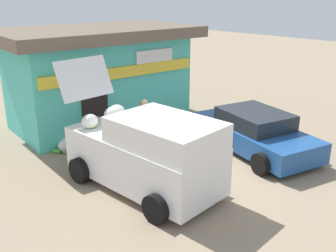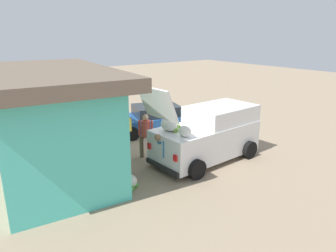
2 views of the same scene
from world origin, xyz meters
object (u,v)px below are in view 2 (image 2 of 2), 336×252
Objects in this scene: delivery_van at (208,134)px; storefront_bar at (48,121)px; customer_bending at (167,147)px; paint_bucket at (106,135)px; parked_sedan at (156,119)px; vendor_standing at (146,133)px; unloaded_banana_pile at (127,181)px.

storefront_bar is at bearing 66.81° from delivery_van.
storefront_bar reaches higher than delivery_van.
paint_bucket is at bearing 3.22° from customer_bending.
storefront_bar is at bearing 108.82° from parked_sedan.
delivery_van is at bearing -113.19° from storefront_bar.
delivery_van is at bearing -129.61° from vendor_standing.
vendor_standing is 5.52× the size of paint_bucket.
parked_sedan is at bearing -71.18° from storefront_bar.
parked_sedan is at bearing -40.80° from vendor_standing.
parked_sedan is at bearing -29.34° from customer_bending.
vendor_standing is 1.84× the size of unloaded_banana_pile.
delivery_van is at bearing -86.89° from unloaded_banana_pile.
storefront_bar reaches higher than parked_sedan.
parked_sedan is (1.84, -5.40, -1.22)m from storefront_bar.
vendor_standing reaches higher than paint_bucket.
customer_bending is at bearing -123.27° from storefront_bar.
paint_bucket is at bearing -17.72° from unloaded_banana_pile.
vendor_standing is 1.22× the size of customer_bending.
delivery_van is 2.74× the size of vendor_standing.
delivery_van is 2.30m from vendor_standing.
vendor_standing is at bearing 139.20° from parked_sedan.
parked_sedan reaches higher than paint_bucket.
storefront_bar is 3.93m from customer_bending.
unloaded_banana_pile is at bearing 133.77° from vendor_standing.
parked_sedan is (3.98, -0.40, -0.38)m from delivery_van.
unloaded_banana_pile reaches higher than paint_bucket.
vendor_standing is at bearing 50.39° from delivery_van.
unloaded_banana_pile is 4.76m from paint_bucket.
vendor_standing is at bearing -174.42° from paint_bucket.
customer_bending is 4.36m from paint_bucket.
delivery_van is 3.35× the size of customer_bending.
customer_bending reaches higher than unloaded_banana_pile.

